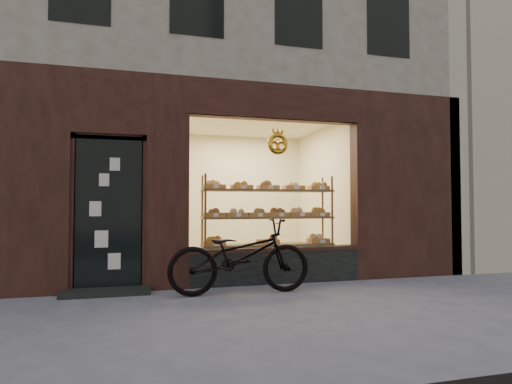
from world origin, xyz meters
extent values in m
plane|color=#585766|center=(0.00, 0.00, 0.00)|extent=(90.00, 90.00, 0.00)
cube|color=black|center=(0.45, 2.12, 0.28)|extent=(2.70, 0.25, 0.55)
cube|color=gray|center=(0.00, 5.50, 6.05)|extent=(7.20, 7.00, 5.90)
cube|color=black|center=(-2.00, 2.06, 1.10)|extent=(0.90, 0.04, 2.15)
cube|color=black|center=(-2.00, 1.90, 0.04)|extent=(1.15, 0.35, 0.08)
torus|color=yellow|center=(0.45, 2.02, 2.15)|extent=(0.33, 0.07, 0.33)
cube|color=brown|center=(0.45, 2.55, 0.05)|extent=(2.20, 0.45, 0.04)
cube|color=brown|center=(0.45, 2.55, 0.55)|extent=(2.20, 0.45, 0.03)
cube|color=brown|center=(0.45, 2.55, 1.00)|extent=(2.20, 0.45, 0.04)
cube|color=brown|center=(0.45, 2.55, 1.45)|extent=(2.20, 0.45, 0.04)
cylinder|color=brown|center=(-0.62, 2.35, 0.85)|extent=(0.04, 0.04, 1.70)
cylinder|color=brown|center=(1.52, 2.35, 0.85)|extent=(0.04, 0.04, 1.70)
cylinder|color=brown|center=(-0.62, 2.75, 0.85)|extent=(0.04, 0.04, 1.70)
cylinder|color=brown|center=(1.52, 2.75, 0.85)|extent=(0.04, 0.04, 1.70)
cube|color=olive|center=(-0.45, 2.55, 0.60)|extent=(0.34, 0.24, 0.07)
sphere|color=olive|center=(-0.45, 2.55, 0.69)|extent=(0.11, 0.11, 0.11)
cube|color=white|center=(-0.45, 2.36, 0.60)|extent=(0.07, 0.01, 0.05)
cube|color=olive|center=(0.45, 2.55, 0.60)|extent=(0.34, 0.24, 0.07)
sphere|color=brown|center=(0.45, 2.55, 0.69)|extent=(0.11, 0.11, 0.11)
cube|color=white|center=(0.45, 2.36, 0.60)|extent=(0.07, 0.01, 0.05)
cube|color=olive|center=(1.35, 2.55, 0.60)|extent=(0.34, 0.24, 0.07)
sphere|color=#E4AF77|center=(1.35, 2.55, 0.69)|extent=(0.11, 0.11, 0.11)
cube|color=white|center=(1.35, 2.36, 0.60)|extent=(0.08, 0.01, 0.05)
cube|color=olive|center=(-0.45, 2.55, 1.05)|extent=(0.34, 0.24, 0.07)
sphere|color=brown|center=(-0.45, 2.55, 1.14)|extent=(0.11, 0.11, 0.11)
cube|color=white|center=(-0.45, 2.36, 1.05)|extent=(0.07, 0.01, 0.06)
cube|color=olive|center=(-0.09, 2.55, 1.05)|extent=(0.34, 0.24, 0.07)
sphere|color=#E4AF77|center=(-0.09, 2.55, 1.14)|extent=(0.11, 0.11, 0.11)
cube|color=white|center=(-0.09, 2.36, 1.05)|extent=(0.08, 0.01, 0.06)
cube|color=olive|center=(0.27, 2.55, 1.05)|extent=(0.34, 0.24, 0.07)
sphere|color=olive|center=(0.27, 2.55, 1.14)|extent=(0.11, 0.11, 0.11)
cube|color=white|center=(0.27, 2.36, 1.05)|extent=(0.07, 0.01, 0.06)
cube|color=olive|center=(0.63, 2.55, 1.05)|extent=(0.34, 0.24, 0.07)
sphere|color=brown|center=(0.63, 2.55, 1.14)|extent=(0.11, 0.11, 0.11)
cube|color=white|center=(0.63, 2.36, 1.05)|extent=(0.07, 0.01, 0.06)
cube|color=olive|center=(0.99, 2.55, 1.05)|extent=(0.34, 0.24, 0.07)
sphere|color=#E4AF77|center=(0.99, 2.55, 1.14)|extent=(0.11, 0.11, 0.11)
cube|color=white|center=(0.99, 2.36, 1.05)|extent=(0.08, 0.01, 0.06)
cube|color=olive|center=(1.35, 2.55, 1.05)|extent=(0.34, 0.24, 0.07)
sphere|color=olive|center=(1.35, 2.55, 1.14)|extent=(0.11, 0.11, 0.11)
cube|color=white|center=(1.35, 2.36, 1.05)|extent=(0.08, 0.01, 0.06)
cube|color=olive|center=(-0.45, 2.55, 1.50)|extent=(0.34, 0.24, 0.07)
sphere|color=#E4AF77|center=(-0.45, 2.55, 1.59)|extent=(0.11, 0.11, 0.11)
cube|color=white|center=(-0.45, 2.36, 1.50)|extent=(0.07, 0.01, 0.06)
cube|color=olive|center=(0.00, 2.55, 1.50)|extent=(0.34, 0.24, 0.07)
sphere|color=olive|center=(0.00, 2.55, 1.59)|extent=(0.11, 0.11, 0.11)
cube|color=white|center=(0.00, 2.36, 1.50)|extent=(0.07, 0.01, 0.06)
cube|color=olive|center=(0.45, 2.55, 1.50)|extent=(0.34, 0.24, 0.07)
sphere|color=brown|center=(0.45, 2.55, 1.59)|extent=(0.11, 0.11, 0.11)
cube|color=white|center=(0.45, 2.36, 1.50)|extent=(0.07, 0.01, 0.06)
cube|color=olive|center=(0.90, 2.55, 1.50)|extent=(0.34, 0.24, 0.07)
sphere|color=#E4AF77|center=(0.90, 2.55, 1.59)|extent=(0.11, 0.11, 0.11)
cube|color=white|center=(0.90, 2.36, 1.50)|extent=(0.07, 0.01, 0.06)
cube|color=olive|center=(1.35, 2.55, 1.50)|extent=(0.34, 0.24, 0.07)
sphere|color=olive|center=(1.35, 2.55, 1.59)|extent=(0.11, 0.11, 0.11)
cube|color=white|center=(1.35, 2.36, 1.50)|extent=(0.08, 0.01, 0.06)
imported|color=black|center=(-0.25, 1.51, 0.51)|extent=(1.95, 0.70, 1.02)
camera|label=1|loc=(-1.42, -3.83, 1.20)|focal=28.00mm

